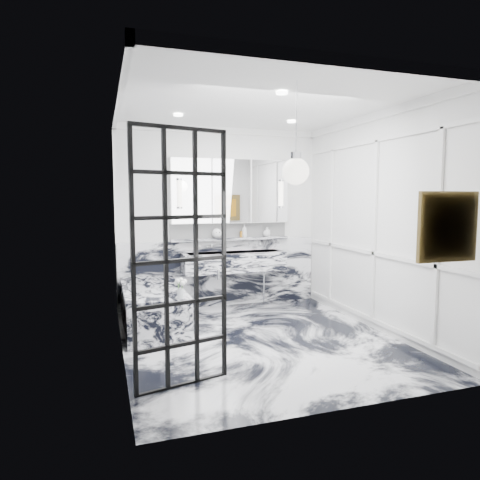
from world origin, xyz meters
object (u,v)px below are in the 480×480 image
object	(u,v)px
trough_sink	(234,262)
mirror_cabinet	(231,191)
bathtub	(153,308)
crittall_door	(181,260)

from	to	relation	value
trough_sink	mirror_cabinet	xyz separation A→B (m)	(-0.00, 0.17, 1.09)
trough_sink	mirror_cabinet	size ratio (longest dim) A/B	0.84
mirror_cabinet	bathtub	size ratio (longest dim) A/B	1.15
crittall_door	mirror_cabinet	size ratio (longest dim) A/B	1.22
bathtub	trough_sink	bearing A→B (deg)	26.48
trough_sink	bathtub	size ratio (longest dim) A/B	0.97
crittall_door	bathtub	distance (m)	2.04
trough_sink	mirror_cabinet	bearing A→B (deg)	90.00
crittall_door	trough_sink	xyz separation A→B (m)	(1.26, 2.50, -0.43)
crittall_door	bathtub	world-z (taller)	crittall_door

